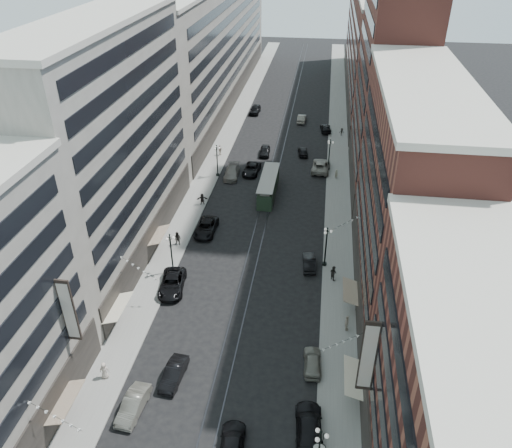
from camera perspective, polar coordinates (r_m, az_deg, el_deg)
The scene contains 39 objects.
ground at distance 87.99m, azimuth 2.20°, elevation 6.53°, with size 220.00×220.00×0.00m, color black.
sidewalk_west at distance 98.55m, azimuth -3.63°, elevation 9.39°, with size 4.00×180.00×0.15m, color gray.
sidewalk_east at distance 96.82m, azimuth 9.39°, elevation 8.60°, with size 4.00×180.00×0.15m, color gray.
rail_west at distance 97.15m, azimuth 2.41°, elevation 9.05°, with size 0.12×180.00×0.02m, color #2D2D33.
rail_east at distance 97.04m, azimuth 3.24°, elevation 9.00°, with size 0.12×180.00×0.02m, color #2D2D33.
building_west_mid at distance 62.36m, azimuth -16.21°, elevation 8.38°, with size 8.00×36.00×28.00m, color #9A9589.
building_west_far at distance 120.38m, azimuth -4.31°, elevation 19.94°, with size 8.00×90.00×26.00m, color #9A9589.
building_east_mid at distance 54.47m, azimuth 16.84°, elevation 2.43°, with size 8.00×30.00×24.00m, color brown.
building_east_tower at distance 77.59m, azimuth 15.47°, elevation 18.44°, with size 8.00×26.00×42.00m, color brown.
building_east_far at distance 127.18m, azimuth 12.72°, elevation 19.48°, with size 8.00×72.00×24.00m, color brown.
lamppost_sw_far at distance 60.81m, azimuth -9.66°, elevation -3.17°, with size 1.03×1.14×5.52m.
lamppost_sw_mid at distance 83.54m, azimuth -4.47°, elevation 7.36°, with size 1.03×1.14×5.52m.
lamppost_se_far at distance 61.72m, azimuth 8.01°, elevation -2.43°, with size 1.03×1.14×5.52m.
lamppost_se_mid at distance 86.39m, azimuth 8.37°, elevation 7.96°, with size 1.03×1.14×5.52m.
streetcar at distance 78.26m, azimuth 1.42°, elevation 4.31°, with size 2.44×11.01×3.05m.
car_1 at distance 47.96m, azimuth -13.86°, elevation -19.43°, with size 1.63×4.67×1.54m, color #66655B.
car_2 at distance 59.56m, azimuth -9.56°, elevation -6.72°, with size 2.74×5.95×1.65m, color black.
car_3 at distance 45.59m, azimuth 6.06°, elevation -21.97°, with size 2.27×5.59×1.62m, color black.
car_4 at distance 50.33m, azimuth 6.47°, elevation -15.37°, with size 1.70×4.23×1.44m, color slate.
car_5 at distance 49.64m, azimuth -9.38°, elevation -16.50°, with size 1.58×4.53×1.49m, color black.
car_6 at distance 44.49m, azimuth -2.74°, elevation -23.89°, with size 2.06×5.08×1.47m, color black.
pedestrian_1 at distance 50.89m, azimuth -16.95°, elevation -15.71°, with size 0.89×0.49×1.83m, color #C1B1A0.
pedestrian_2 at distance 66.76m, azimuth -8.94°, elevation -1.66°, with size 0.94×0.51×1.93m, color black.
pedestrian_4 at distance 54.18m, azimuth 10.34°, elevation -11.09°, with size 1.07×0.49×1.83m, color #BEB09D.
car_7 at distance 69.23m, azimuth -5.73°, elevation -0.40°, with size 2.64×5.72×1.59m, color black.
car_8 at distance 84.18m, azimuth -2.78°, elevation 5.91°, with size 2.28×5.61×1.63m, color slate.
car_9 at distance 113.62m, azimuth -0.10°, elevation 12.95°, with size 2.03×5.04×1.72m, color black.
car_10 at distance 62.69m, azimuth 6.10°, elevation -4.34°, with size 1.50×4.30×1.42m, color black.
car_11 at distance 87.04m, azimuth 7.41°, elevation 6.62°, with size 2.89×6.27×1.74m, color gray.
car_12 at distance 104.29m, azimuth 7.97°, elevation 10.80°, with size 1.97×4.85×1.41m, color black.
car_13 at distance 92.43m, azimuth 1.01°, elevation 8.36°, with size 1.82×4.52×1.54m, color black.
car_14 at distance 108.89m, azimuth 5.23°, elevation 11.92°, with size 1.62×4.66×1.53m, color gray.
pedestrian_5 at distance 75.85m, azimuth -6.17°, elevation 2.87°, with size 1.66×0.48×1.79m, color black.
pedestrian_6 at distance 92.15m, azimuth -4.14°, elevation 8.42°, with size 1.11×0.50×1.89m, color #B7AA97.
pedestrian_7 at distance 60.64m, azimuth 8.82°, elevation -5.53°, with size 0.92×0.50×1.89m, color black.
pedestrian_8 at distance 84.30m, azimuth 9.16°, elevation 5.68°, with size 0.60×0.39×1.64m, color #9E9983.
pedestrian_9 at distance 102.21m, azimuth 9.76°, elevation 10.34°, with size 0.98×0.41×1.52m, color black.
car_extra_0 at distance 85.39m, azimuth -0.52°, elevation 6.29°, with size 2.51×5.43×1.51m, color black.
car_extra_1 at distance 92.82m, azimuth 5.39°, elevation 8.28°, with size 1.67×4.14×1.41m, color black.
Camera 1 is at (7.68, -19.26, 37.43)m, focal length 35.00 mm.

